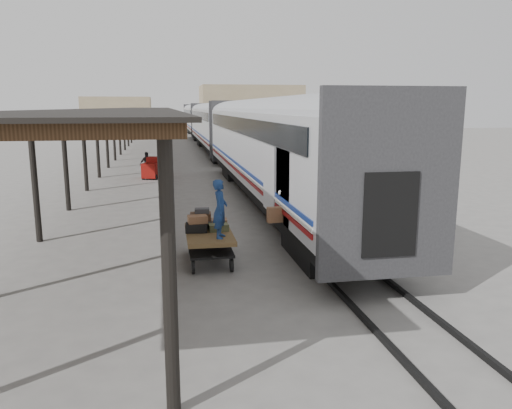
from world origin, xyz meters
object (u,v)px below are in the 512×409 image
Objects in this scene: luggage_tug at (153,169)px; pedestrian at (147,165)px; baggage_cart at (209,239)px; porter at (220,209)px.

luggage_tug is 1.05× the size of pedestrian.
baggage_cart is at bearing -64.21° from luggage_tug.
porter is at bearing -68.79° from baggage_cart.
pedestrian is at bearing 139.76° from luggage_tug.
pedestrian reaches higher than baggage_cart.
luggage_tug is 0.69m from pedestrian.
luggage_tug reaches higher than baggage_cart.
baggage_cart is 1.54× the size of pedestrian.
porter is (2.20, -17.75, 1.05)m from luggage_tug.
pedestrian is (-2.54, 18.32, -0.85)m from porter.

